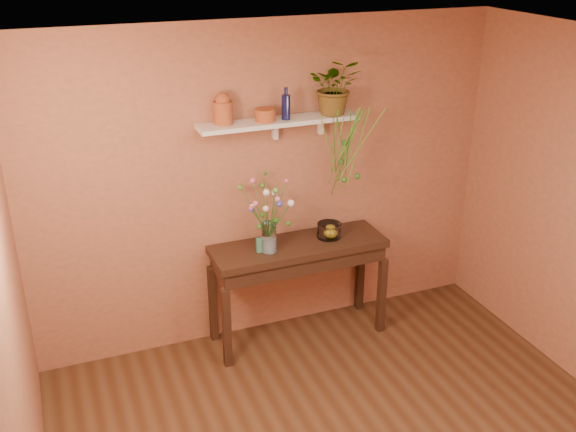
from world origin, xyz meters
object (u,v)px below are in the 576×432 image
at_px(terracotta_jug, 223,109).
at_px(spider_plant, 335,86).
at_px(sideboard, 298,257).
at_px(blue_bottle, 286,106).
at_px(glass_bowl, 329,231).
at_px(bouquet, 270,203).
at_px(glass_vase, 269,239).

height_order(terracotta_jug, spider_plant, spider_plant).
height_order(sideboard, terracotta_jug, terracotta_jug).
bearing_deg(sideboard, blue_bottle, 122.52).
height_order(blue_bottle, glass_bowl, blue_bottle).
height_order(terracotta_jug, glass_bowl, terracotta_jug).
bearing_deg(spider_plant, glass_bowl, -124.74).
distance_m(terracotta_jug, glass_bowl, 1.40).
bearing_deg(sideboard, bouquet, -169.71).
bearing_deg(sideboard, glass_bowl, 3.56).
bearing_deg(terracotta_jug, glass_vase, -36.93).
height_order(blue_bottle, bouquet, blue_bottle).
bearing_deg(glass_bowl, spider_plant, 55.26).
bearing_deg(terracotta_jug, spider_plant, -2.52).
bearing_deg(sideboard, glass_vase, -169.01).
height_order(spider_plant, glass_vase, spider_plant).
distance_m(sideboard, bouquet, 0.61).
height_order(sideboard, spider_plant, spider_plant).
xyz_separation_m(blue_bottle, spider_plant, (0.42, 0.01, 0.12)).
relative_size(spider_plant, bouquet, 0.95).
relative_size(sideboard, terracotta_jug, 6.01).
height_order(spider_plant, glass_bowl, spider_plant).
bearing_deg(glass_bowl, terracotta_jug, 170.71).
bearing_deg(bouquet, sideboard, 10.29).
relative_size(sideboard, bouquet, 3.11).
bearing_deg(glass_bowl, sideboard, -176.44).
distance_m(spider_plant, glass_bowl, 1.21).
xyz_separation_m(blue_bottle, bouquet, (-0.20, -0.16, -0.72)).
distance_m(sideboard, blue_bottle, 1.28).
bearing_deg(glass_vase, glass_bowl, 7.27).
xyz_separation_m(spider_plant, glass_bowl, (-0.07, -0.10, -1.21)).
distance_m(blue_bottle, glass_bowl, 1.15).
height_order(bouquet, glass_bowl, bouquet).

